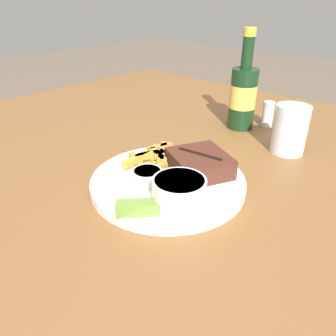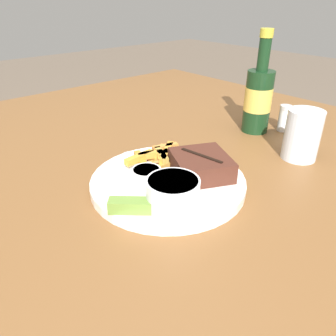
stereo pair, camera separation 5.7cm
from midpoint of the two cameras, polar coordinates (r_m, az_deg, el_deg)
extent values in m
cube|color=brown|center=(0.60, -2.73, -4.97)|extent=(1.50, 1.39, 0.04)
cylinder|color=brown|center=(1.60, -4.04, 2.25)|extent=(0.06, 0.06, 0.71)
cylinder|color=white|center=(0.58, -2.79, -2.75)|extent=(0.27, 0.27, 0.01)
cylinder|color=white|center=(0.58, -2.81, -1.99)|extent=(0.27, 0.27, 0.00)
cube|color=#472319|center=(0.59, 2.75, 0.74)|extent=(0.13, 0.13, 0.04)
cube|color=black|center=(0.58, 2.79, 2.42)|extent=(0.09, 0.02, 0.00)
cube|color=orange|center=(0.63, -3.52, 2.67)|extent=(0.06, 0.07, 0.01)
cube|color=#C67E37|center=(0.65, -3.90, 3.47)|extent=(0.03, 0.05, 0.01)
cube|color=gold|center=(0.61, -8.17, 1.48)|extent=(0.02, 0.06, 0.01)
cube|color=gold|center=(0.66, -5.30, 2.56)|extent=(0.04, 0.06, 0.01)
cube|color=gold|center=(0.63, -2.67, 1.71)|extent=(0.04, 0.06, 0.01)
cube|color=#D97B3F|center=(0.62, -3.33, 0.91)|extent=(0.02, 0.06, 0.01)
cube|color=orange|center=(0.62, -5.86, 2.17)|extent=(0.03, 0.06, 0.01)
cube|color=gold|center=(0.65, -2.72, 2.30)|extent=(0.02, 0.08, 0.01)
cube|color=gold|center=(0.63, -1.41, 2.66)|extent=(0.05, 0.08, 0.01)
cube|color=orange|center=(0.63, -8.26, 1.02)|extent=(0.06, 0.03, 0.01)
cube|color=#BD8634|center=(0.60, -3.80, 0.24)|extent=(0.02, 0.05, 0.01)
cube|color=#BC943E|center=(0.62, -4.40, 2.10)|extent=(0.06, 0.03, 0.01)
cylinder|color=white|center=(0.49, -1.33, -4.42)|extent=(0.08, 0.08, 0.05)
cylinder|color=beige|center=(0.49, -1.35, -2.75)|extent=(0.08, 0.08, 0.01)
cylinder|color=silver|center=(0.56, -6.51, -1.60)|extent=(0.05, 0.05, 0.02)
cylinder|color=#B22319|center=(0.56, -6.57, -0.77)|extent=(0.05, 0.05, 0.01)
cube|color=olive|center=(0.49, -7.91, -6.97)|extent=(0.07, 0.07, 0.02)
cube|color=#B7B7BC|center=(0.63, -7.96, 0.91)|extent=(0.10, 0.01, 0.00)
cube|color=#B7B7BC|center=(0.58, -4.09, -1.35)|extent=(0.03, 0.00, 0.00)
cube|color=#B7B7BC|center=(0.59, -3.76, -1.19)|extent=(0.03, 0.00, 0.00)
cube|color=#B7B7BC|center=(0.59, -3.44, -1.04)|extent=(0.03, 0.00, 0.00)
cube|color=#B7B7BC|center=(0.62, 2.17, 0.79)|extent=(0.04, 0.11, 0.00)
cube|color=black|center=(0.58, -4.18, -1.24)|extent=(0.03, 0.06, 0.01)
cylinder|color=#143319|center=(0.84, 10.95, 11.65)|extent=(0.06, 0.06, 0.15)
cylinder|color=gold|center=(0.84, 11.00, 12.14)|extent=(0.07, 0.07, 0.06)
cylinder|color=#143319|center=(0.82, 11.68, 19.03)|extent=(0.03, 0.03, 0.07)
cylinder|color=gold|center=(0.81, 12.01, 22.18)|extent=(0.03, 0.03, 0.02)
cylinder|color=silver|center=(0.73, 18.43, 6.35)|extent=(0.07, 0.07, 0.10)
cylinder|color=white|center=(0.88, 15.18, 8.70)|extent=(0.03, 0.03, 0.05)
cylinder|color=#B7B7BC|center=(0.87, 15.45, 10.71)|extent=(0.03, 0.03, 0.01)
camera|label=1|loc=(0.03, -92.86, -1.54)|focal=35.00mm
camera|label=2|loc=(0.03, 87.14, 1.54)|focal=35.00mm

